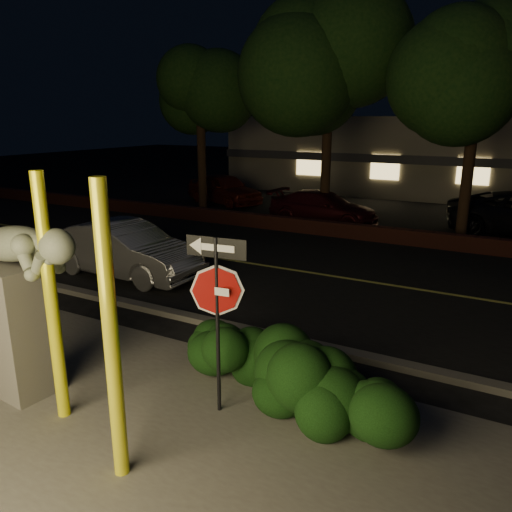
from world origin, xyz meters
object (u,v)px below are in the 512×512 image
at_px(sculpture, 18,290).
at_px(parked_car_red, 224,189).
at_px(yellow_pole_right, 111,338).
at_px(signpost, 217,291).
at_px(parked_car_darkred, 323,208).
at_px(yellow_pole_left, 51,301).
at_px(silver_sedan, 125,250).

distance_m(sculpture, parked_car_red, 16.90).
bearing_deg(yellow_pole_right, signpost, 79.45).
height_order(yellow_pole_right, parked_car_darkred, yellow_pole_right).
height_order(parked_car_red, parked_car_darkred, parked_car_red).
height_order(yellow_pole_right, parked_car_red, yellow_pole_right).
bearing_deg(yellow_pole_left, silver_sedan, 125.14).
distance_m(signpost, sculpture, 2.87).
xyz_separation_m(sculpture, parked_car_darkred, (-0.70, 13.62, -1.01)).
bearing_deg(yellow_pole_right, parked_car_darkred, 102.29).
bearing_deg(sculpture, silver_sedan, 123.90).
height_order(sculpture, parked_car_darkred, sculpture).
distance_m(yellow_pole_right, silver_sedan, 7.71).
height_order(silver_sedan, parked_car_darkred, silver_sedan).
xyz_separation_m(parked_car_red, parked_car_darkred, (5.73, -1.98, -0.10)).
height_order(yellow_pole_left, parked_car_darkred, yellow_pole_left).
xyz_separation_m(yellow_pole_right, parked_car_red, (-8.84, 16.26, -0.99)).
height_order(sculpture, silver_sedan, sculpture).
bearing_deg(parked_car_red, signpost, -127.41).
bearing_deg(signpost, parked_car_red, 115.39).
bearing_deg(yellow_pole_left, sculpture, 169.12).
xyz_separation_m(yellow_pole_right, sculpture, (-2.41, 0.66, -0.08)).
distance_m(yellow_pole_right, parked_car_darkred, 14.65).
distance_m(yellow_pole_right, parked_car_red, 18.54).
relative_size(yellow_pole_left, silver_sedan, 0.79).
height_order(yellow_pole_right, silver_sedan, yellow_pole_right).
bearing_deg(yellow_pole_right, sculpture, 164.68).
bearing_deg(signpost, parked_car_darkred, 98.51).
distance_m(signpost, parked_car_red, 17.31).
distance_m(silver_sedan, parked_car_red, 11.24).
height_order(yellow_pole_right, signpost, yellow_pole_right).
relative_size(sculpture, parked_car_darkred, 0.62).
xyz_separation_m(yellow_pole_left, signpost, (1.81, 1.11, 0.10)).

